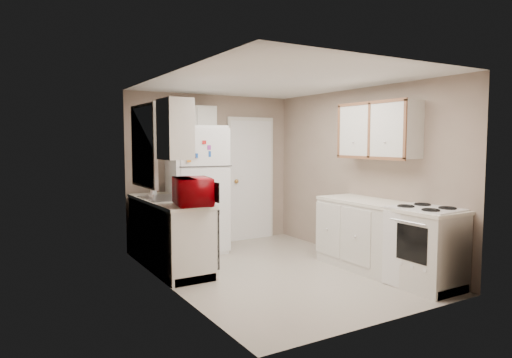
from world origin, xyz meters
TOP-DOWN VIEW (x-y plane):
  - floor at (0.00, 0.00)m, footprint 3.80×3.80m
  - ceiling at (0.00, 0.00)m, footprint 3.80×3.80m
  - wall_left at (-1.40, 0.00)m, footprint 3.80×3.80m
  - wall_right at (1.40, 0.00)m, footprint 3.80×3.80m
  - wall_back at (0.00, 1.90)m, footprint 2.80×2.80m
  - wall_front at (0.00, -1.90)m, footprint 2.80×2.80m
  - left_counter at (-1.10, 0.90)m, footprint 0.60×1.80m
  - dishwasher at (-0.81, 0.30)m, footprint 0.03×0.58m
  - sink at (-1.10, 1.05)m, footprint 0.54×0.74m
  - microwave at (-1.04, 0.22)m, footprint 0.65×0.44m
  - soap_bottle at (-1.09, 1.57)m, footprint 0.11×0.11m
  - window_blinds at (-1.36, 1.05)m, footprint 0.10×0.98m
  - upper_cabinet_left at (-1.25, 0.22)m, footprint 0.30×0.45m
  - refrigerator at (-0.45, 1.52)m, footprint 0.86×0.84m
  - cabinet_over_fridge at (-0.40, 1.75)m, footprint 0.70×0.30m
  - interior_door at (0.70, 1.86)m, footprint 0.86×0.06m
  - right_counter at (1.10, -0.80)m, footprint 0.60×2.00m
  - stove at (1.11, -1.40)m, footprint 0.64×0.77m
  - upper_cabinet_right at (1.25, -0.50)m, footprint 0.30×1.20m

SIDE VIEW (x-z plane):
  - floor at x=0.00m, z-range 0.00..0.00m
  - stove at x=1.11m, z-range 0.00..0.88m
  - left_counter at x=-1.10m, z-range 0.00..0.90m
  - right_counter at x=1.10m, z-range 0.00..0.90m
  - dishwasher at x=-0.81m, z-range 0.13..0.85m
  - sink at x=-1.10m, z-range 0.78..0.94m
  - refrigerator at x=-0.45m, z-range 0.00..1.89m
  - soap_bottle at x=-1.09m, z-range 0.90..1.10m
  - interior_door at x=0.70m, z-range -0.02..2.06m
  - microwave at x=-1.04m, z-range 0.85..1.25m
  - wall_left at x=-1.40m, z-range 1.20..1.20m
  - wall_right at x=1.40m, z-range 1.20..1.20m
  - wall_back at x=0.00m, z-range 1.20..1.20m
  - wall_front at x=0.00m, z-range 1.20..1.20m
  - window_blinds at x=-1.36m, z-range 1.06..2.14m
  - upper_cabinet_left at x=-1.25m, z-range 1.45..2.15m
  - upper_cabinet_right at x=1.25m, z-range 1.45..2.15m
  - cabinet_over_fridge at x=-0.40m, z-range 1.80..2.20m
  - ceiling at x=0.00m, z-range 2.40..2.40m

